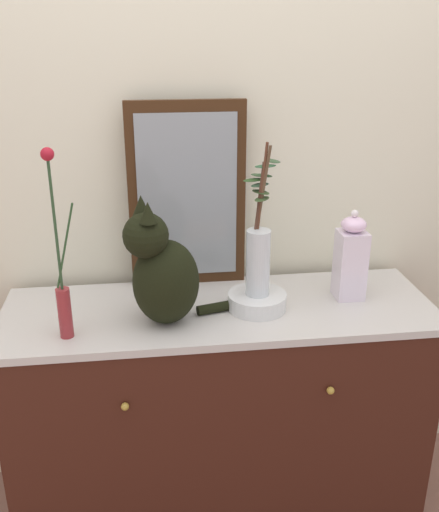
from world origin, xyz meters
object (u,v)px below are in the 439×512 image
Objects in this scene: bowl_porcelain at (257,301)px; vase_glass_clear at (258,254)px; sideboard at (220,412)px; mirror_leaning at (187,196)px; vase_slim_green at (62,284)px; cat_sitting at (163,272)px; jar_lidded_porcelain at (351,259)px.

vase_glass_clear is (0.00, 0.00, 0.16)m from bowl_porcelain.
mirror_leaning reaches higher than sideboard.
vase_glass_clear is at bearing -48.85° from mirror_leaning.
mirror_leaning reaches higher than bowl_porcelain.
vase_glass_clear is (0.20, -0.23, -0.13)m from mirror_leaning.
sideboard is at bearing 15.36° from vase_slim_green.
sideboard is at bearing 22.64° from cat_sitting.
sideboard is 2.22× the size of mirror_leaning.
cat_sitting reaches higher than bowl_porcelain.
vase_slim_green reaches higher than vase_glass_clear.
jar_lidded_porcelain is (0.32, 0.04, -0.05)m from vase_glass_clear.
sideboard is 0.45m from bowl_porcelain.
mirror_leaning is 0.34m from cat_sitting.
bowl_porcelain is (0.12, -0.02, 0.44)m from sideboard.
sideboard is 0.70m from jar_lidded_porcelain.
vase_glass_clear is (0.30, 0.06, 0.02)m from cat_sitting.
jar_lidded_porcelain reaches higher than sideboard.
cat_sitting is (-0.18, -0.08, 0.58)m from sideboard.
bowl_porcelain is 0.34m from jar_lidded_porcelain.
mirror_leaning is 3.35× the size of bowl_porcelain.
sideboard is 3.50× the size of cat_sitting.
bowl_porcelain is at bearing -10.26° from sideboard.
vase_glass_clear is at bearing 70.95° from bowl_porcelain.
mirror_leaning is 0.54m from vase_slim_green.
mirror_leaning is 1.31× the size of vase_glass_clear.
bowl_porcelain reaches higher than sideboard.
bowl_porcelain is at bearing -171.62° from jar_lidded_porcelain.
vase_glass_clear is 1.59× the size of jar_lidded_porcelain.
mirror_leaning is at bearing 71.07° from cat_sitting.
jar_lidded_porcelain is at bearing 9.26° from cat_sitting.
vase_slim_green is 1.15× the size of vase_glass_clear.
jar_lidded_porcelain is (0.91, 0.15, -0.03)m from vase_slim_green.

